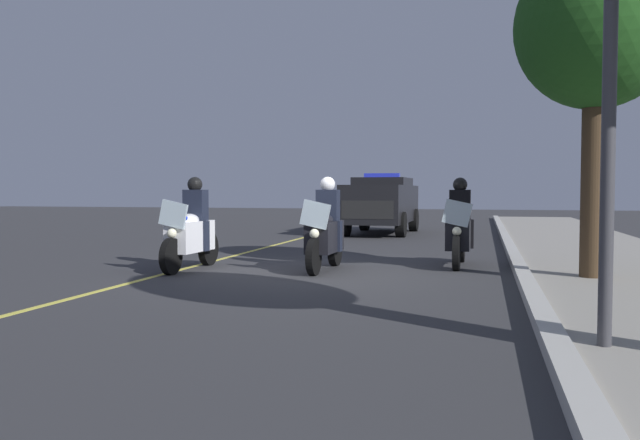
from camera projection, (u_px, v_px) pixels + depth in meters
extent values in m
plane|color=#333335|center=(308.00, 272.00, 11.53)|extent=(80.00, 80.00, 0.00)
cube|color=#B7B5AD|center=(523.00, 275.00, 10.62)|extent=(48.00, 0.24, 0.15)
cube|color=#E0D14C|center=(186.00, 268.00, 12.11)|extent=(48.00, 0.12, 0.01)
cylinder|color=black|center=(171.00, 256.00, 11.18)|extent=(0.64, 0.13, 0.64)
cylinder|color=black|center=(208.00, 249.00, 12.63)|extent=(0.64, 0.15, 0.64)
cube|color=white|center=(190.00, 236.00, 11.87)|extent=(1.21, 0.47, 0.56)
ellipsoid|color=white|center=(189.00, 220.00, 11.81)|extent=(0.57, 0.33, 0.24)
cube|color=silver|center=(173.00, 214.00, 11.25)|extent=(0.07, 0.56, 0.53)
sphere|color=#F9F4CC|center=(172.00, 233.00, 11.20)|extent=(0.17, 0.17, 0.17)
sphere|color=red|center=(169.00, 218.00, 11.42)|extent=(0.09, 0.09, 0.09)
sphere|color=#1933F2|center=(185.00, 218.00, 11.33)|extent=(0.09, 0.09, 0.09)
cube|color=black|center=(196.00, 206.00, 12.07)|extent=(0.29, 0.41, 0.60)
cube|color=black|center=(204.00, 236.00, 11.98)|extent=(0.18, 0.14, 0.56)
cube|color=black|center=(185.00, 236.00, 12.09)|extent=(0.18, 0.14, 0.56)
sphere|color=black|center=(195.00, 184.00, 12.03)|extent=(0.28, 0.28, 0.28)
cylinder|color=black|center=(314.00, 257.00, 11.10)|extent=(0.64, 0.13, 0.64)
cylinder|color=black|center=(335.00, 249.00, 12.54)|extent=(0.64, 0.15, 0.64)
cube|color=black|center=(325.00, 237.00, 11.79)|extent=(1.21, 0.47, 0.56)
ellipsoid|color=black|center=(324.00, 220.00, 11.72)|extent=(0.57, 0.33, 0.24)
cube|color=silver|center=(315.00, 214.00, 11.16)|extent=(0.07, 0.56, 0.53)
sphere|color=#F9F4CC|center=(314.00, 234.00, 11.12)|extent=(0.17, 0.17, 0.17)
sphere|color=red|center=(309.00, 218.00, 11.33)|extent=(0.09, 0.09, 0.09)
sphere|color=#1933F2|center=(326.00, 218.00, 11.25)|extent=(0.09, 0.09, 0.09)
cube|color=black|center=(328.00, 206.00, 11.98)|extent=(0.29, 0.41, 0.60)
cube|color=black|center=(338.00, 236.00, 11.90)|extent=(0.18, 0.14, 0.56)
cube|color=black|center=(317.00, 236.00, 12.00)|extent=(0.18, 0.14, 0.56)
sphere|color=white|center=(328.00, 184.00, 11.94)|extent=(0.28, 0.28, 0.28)
cylinder|color=black|center=(456.00, 253.00, 11.75)|extent=(0.64, 0.13, 0.64)
cylinder|color=black|center=(461.00, 246.00, 13.19)|extent=(0.64, 0.15, 0.64)
cube|color=black|center=(459.00, 234.00, 12.44)|extent=(1.21, 0.47, 0.56)
ellipsoid|color=black|center=(459.00, 219.00, 12.38)|extent=(0.57, 0.33, 0.24)
cube|color=silver|center=(457.00, 213.00, 11.81)|extent=(0.07, 0.56, 0.53)
sphere|color=#F9F4CC|center=(457.00, 231.00, 11.77)|extent=(0.17, 0.17, 0.17)
sphere|color=red|center=(449.00, 217.00, 11.98)|extent=(0.09, 0.09, 0.09)
sphere|color=#1933F2|center=(466.00, 217.00, 11.90)|extent=(0.09, 0.09, 0.09)
cube|color=black|center=(460.00, 205.00, 12.63)|extent=(0.29, 0.41, 0.60)
cube|color=black|center=(470.00, 234.00, 12.55)|extent=(0.18, 0.14, 0.56)
cube|color=black|center=(449.00, 234.00, 12.65)|extent=(0.18, 0.14, 0.56)
sphere|color=black|center=(460.00, 185.00, 12.60)|extent=(0.28, 0.28, 0.28)
cube|color=black|center=(381.00, 204.00, 21.88)|extent=(4.94, 2.01, 1.24)
cube|color=black|center=(383.00, 183.00, 22.14)|extent=(2.44, 1.80, 0.36)
cube|color=#2633D8|center=(382.00, 175.00, 21.93)|extent=(0.31, 1.21, 0.14)
cube|color=black|center=(367.00, 210.00, 19.58)|extent=(0.16, 1.62, 0.56)
cylinder|color=black|center=(401.00, 225.00, 20.18)|extent=(0.81, 0.30, 0.80)
cylinder|color=black|center=(345.00, 224.00, 20.66)|extent=(0.81, 0.30, 0.80)
cylinder|color=black|center=(414.00, 220.00, 23.16)|extent=(0.81, 0.30, 0.80)
cylinder|color=black|center=(365.00, 220.00, 23.64)|extent=(0.81, 0.30, 0.80)
cylinder|color=#38383D|center=(609.00, 111.00, 5.57)|extent=(0.12, 0.12, 4.10)
cylinder|color=#42301E|center=(594.00, 184.00, 10.11)|extent=(0.39, 0.39, 2.93)
ellipsoid|color=#1E4C19|center=(597.00, 25.00, 10.00)|extent=(2.50, 2.50, 2.59)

